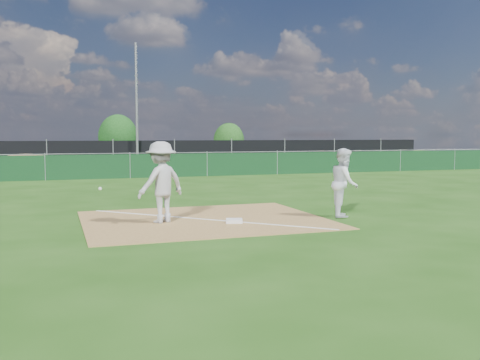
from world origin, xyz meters
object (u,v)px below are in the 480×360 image
object	(u,v)px
first_base	(234,221)
runner	(344,183)
car_right	(193,155)
tree_right	(229,141)
play_at_first	(161,182)
car_mid	(102,155)
tree_mid	(118,137)
light_pole	(137,106)

from	to	relation	value
first_base	runner	xyz separation A→B (m)	(3.09, 0.06, 0.85)
runner	first_base	bearing A→B (deg)	118.44
car_right	tree_right	xyz separation A→B (m)	(4.67, 5.52, 1.01)
play_at_first	car_mid	size ratio (longest dim) A/B	0.52
runner	car_right	distance (m)	27.48
tree_mid	tree_right	xyz separation A→B (m)	(9.53, -1.10, -0.35)
light_pole	tree_mid	size ratio (longest dim) A/B	2.05
first_base	tree_mid	size ratio (longest dim) A/B	0.10
first_base	car_mid	size ratio (longest dim) A/B	0.09
car_right	tree_right	size ratio (longest dim) A/B	1.36
light_pole	tree_right	size ratio (longest dim) A/B	2.48
play_at_first	tree_mid	xyz separation A→B (m)	(2.71, 33.41, 0.99)
tree_mid	tree_right	distance (m)	9.60
tree_mid	play_at_first	bearing A→B (deg)	-94.64
play_at_first	tree_right	size ratio (longest dim) A/B	0.69
runner	tree_right	xyz separation A→B (m)	(7.47, 32.86, 0.75)
first_base	tree_right	world-z (taller)	tree_right
runner	tree_mid	xyz separation A→B (m)	(-2.06, 33.96, 1.10)
play_at_first	car_right	xyz separation A→B (m)	(7.58, 26.78, -0.37)
light_pole	car_right	xyz separation A→B (m)	(4.96, 4.98, -3.35)
runner	tree_right	distance (m)	33.70
first_base	light_pole	bearing A→B (deg)	87.60
car_mid	car_right	distance (m)	6.90
play_at_first	car_mid	world-z (taller)	play_at_first
car_mid	tree_mid	size ratio (longest dim) A/B	1.10
tree_mid	tree_right	bearing A→B (deg)	-6.60
car_right	car_mid	bearing A→B (deg)	105.04
first_base	tree_right	size ratio (longest dim) A/B	0.12
play_at_first	tree_mid	size ratio (longest dim) A/B	0.57
light_pole	car_mid	distance (m)	5.64
light_pole	tree_mid	xyz separation A→B (m)	(0.09, 11.60, -1.99)
car_mid	light_pole	bearing A→B (deg)	-150.17
runner	car_mid	bearing A→B (deg)	36.03
play_at_first	tree_right	distance (m)	34.55
runner	car_mid	distance (m)	26.84
first_base	tree_right	distance (m)	34.61
first_base	runner	size ratio (longest dim) A/B	0.22
tree_right	car_mid	bearing A→B (deg)	-151.22
first_base	play_at_first	distance (m)	2.03
car_right	tree_mid	bearing A→B (deg)	44.64
play_at_first	tree_right	bearing A→B (deg)	69.24
tree_mid	light_pole	bearing A→B (deg)	-90.44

